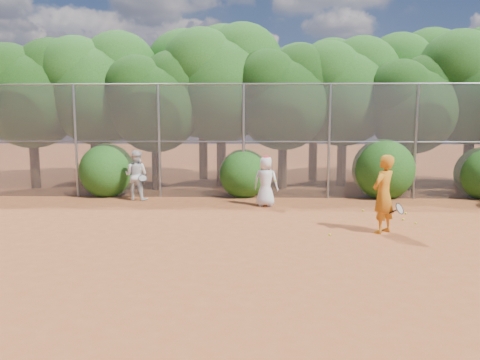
{
  "coord_description": "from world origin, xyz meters",
  "views": [
    {
      "loc": [
        -0.54,
        -10.5,
        2.84
      ],
      "look_at": [
        -1.0,
        2.5,
        1.1
      ],
      "focal_mm": 35.0,
      "sensor_mm": 36.0,
      "label": 1
    }
  ],
  "objects": [
    {
      "name": "tree_11",
      "position": [
        2.06,
        10.64,
        4.16
      ],
      "size": [
        4.64,
        4.03,
        6.35
      ],
      "color": "black",
      "rests_on": "ground"
    },
    {
      "name": "tree_5",
      "position": [
        3.06,
        9.04,
        4.05
      ],
      "size": [
        4.51,
        3.92,
        6.17
      ],
      "color": "black",
      "rests_on": "ground"
    },
    {
      "name": "tree_4",
      "position": [
        0.55,
        8.24,
        3.76
      ],
      "size": [
        4.19,
        3.64,
        5.73
      ],
      "color": "black",
      "rests_on": "ground"
    },
    {
      "name": "tree_9",
      "position": [
        -7.94,
        10.84,
        4.34
      ],
      "size": [
        4.83,
        4.2,
        6.62
      ],
      "color": "black",
      "rests_on": "ground"
    },
    {
      "name": "player_white",
      "position": [
        -4.7,
        5.4,
        0.86
      ],
      "size": [
        0.95,
        0.84,
        1.72
      ],
      "rotation": [
        0.0,
        0.0,
        2.95
      ],
      "color": "silver",
      "rests_on": "ground"
    },
    {
      "name": "tree_6",
      "position": [
        5.55,
        8.03,
        3.47
      ],
      "size": [
        3.86,
        3.36,
        5.29
      ],
      "color": "black",
      "rests_on": "ground"
    },
    {
      "name": "bush_2",
      "position": [
        4.0,
        6.3,
        1.1
      ],
      "size": [
        2.2,
        2.2,
        2.2
      ],
      "primitive_type": "sphere",
      "color": "#1B4C13",
      "rests_on": "ground"
    },
    {
      "name": "bush_1",
      "position": [
        -1.0,
        6.3,
        0.9
      ],
      "size": [
        1.8,
        1.8,
        1.8
      ],
      "primitive_type": "sphere",
      "color": "#1B4C13",
      "rests_on": "ground"
    },
    {
      "name": "player_teen",
      "position": [
        -0.24,
        4.37,
        0.81
      ],
      "size": [
        0.89,
        0.69,
        1.64
      ],
      "rotation": [
        0.0,
        0.0,
        2.89
      ],
      "color": "white",
      "rests_on": "ground"
    },
    {
      "name": "tree_7",
      "position": [
        8.06,
        8.64,
        4.28
      ],
      "size": [
        4.77,
        4.14,
        6.53
      ],
      "color": "black",
      "rests_on": "ground"
    },
    {
      "name": "tree_1",
      "position": [
        -6.94,
        8.54,
        4.16
      ],
      "size": [
        4.64,
        4.03,
        6.35
      ],
      "color": "black",
      "rests_on": "ground"
    },
    {
      "name": "ball_1",
      "position": [
        2.72,
        3.6,
        0.03
      ],
      "size": [
        0.07,
        0.07,
        0.07
      ],
      "primitive_type": "sphere",
      "color": "#C6D727",
      "rests_on": "ground"
    },
    {
      "name": "ball_4",
      "position": [
        3.88,
        3.21,
        0.03
      ],
      "size": [
        0.07,
        0.07,
        0.07
      ],
      "primitive_type": "sphere",
      "color": "#C6D727",
      "rests_on": "ground"
    },
    {
      "name": "ball_3",
      "position": [
        1.24,
        0.58,
        0.03
      ],
      "size": [
        0.07,
        0.07,
        0.07
      ],
      "primitive_type": "sphere",
      "color": "#C6D727",
      "rests_on": "ground"
    },
    {
      "name": "ball_0",
      "position": [
        3.55,
        2.37,
        0.03
      ],
      "size": [
        0.07,
        0.07,
        0.07
      ],
      "primitive_type": "sphere",
      "color": "#C6D727",
      "rests_on": "ground"
    },
    {
      "name": "tree_12",
      "position": [
        6.56,
        11.24,
        4.51
      ],
      "size": [
        5.02,
        4.37,
        6.88
      ],
      "color": "black",
      "rests_on": "ground"
    },
    {
      "name": "tree_2",
      "position": [
        -4.45,
        7.83,
        3.58
      ],
      "size": [
        3.99,
        3.47,
        5.47
      ],
      "color": "black",
      "rests_on": "ground"
    },
    {
      "name": "bush_0",
      "position": [
        -6.0,
        6.3,
        1.0
      ],
      "size": [
        2.0,
        2.0,
        2.0
      ],
      "primitive_type": "sphere",
      "color": "#1B4C13",
      "rests_on": "ground"
    },
    {
      "name": "ground",
      "position": [
        0.0,
        0.0,
        0.0
      ],
      "size": [
        80.0,
        80.0,
        0.0
      ],
      "primitive_type": "plane",
      "color": "#974922",
      "rests_on": "ground"
    },
    {
      "name": "fence_back",
      "position": [
        -0.12,
        6.0,
        2.05
      ],
      "size": [
        20.05,
        0.09,
        4.03
      ],
      "color": "gray",
      "rests_on": "ground"
    },
    {
      "name": "tree_3",
      "position": [
        -1.94,
        8.84,
        4.4
      ],
      "size": [
        4.89,
        4.26,
        6.7
      ],
      "color": "black",
      "rests_on": "ground"
    },
    {
      "name": "ball_2",
      "position": [
        3.74,
        1.92,
        0.03
      ],
      "size": [
        0.07,
        0.07,
        0.07
      ],
      "primitive_type": "sphere",
      "color": "#C6D727",
      "rests_on": "ground"
    },
    {
      "name": "tree_0",
      "position": [
        -9.44,
        8.04,
        3.93
      ],
      "size": [
        4.38,
        3.81,
        6.0
      ],
      "color": "black",
      "rests_on": "ground"
    },
    {
      "name": "tree_10",
      "position": [
        -2.93,
        11.05,
        4.63
      ],
      "size": [
        5.15,
        4.48,
        7.06
      ],
      "color": "black",
      "rests_on": "ground"
    },
    {
      "name": "player_yellow",
      "position": [
        2.59,
        0.96,
        0.97
      ],
      "size": [
        0.93,
        0.83,
        1.94
      ],
      "rotation": [
        0.0,
        0.0,
        3.92
      ],
      "color": "#C57117",
      "rests_on": "ground"
    }
  ]
}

